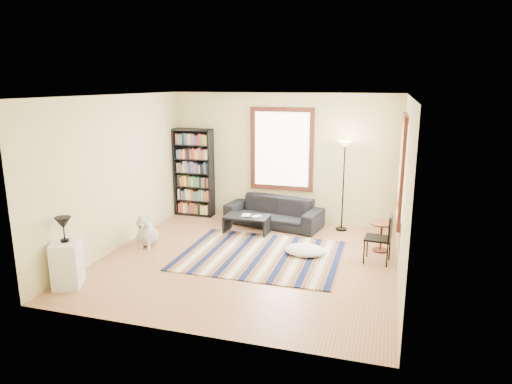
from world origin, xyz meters
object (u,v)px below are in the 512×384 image
(white_cabinet, at_px, (67,264))
(folding_chair, at_px, (378,238))
(coffee_table, at_px, (247,224))
(floor_cushion, at_px, (305,250))
(floor_lamp, at_px, (343,187))
(side_table, at_px, (381,237))
(dog, at_px, (147,229))
(bookshelf, at_px, (194,173))
(sofa, at_px, (273,212))

(white_cabinet, bearing_deg, folding_chair, 2.36)
(coffee_table, distance_m, white_cabinet, 3.65)
(coffee_table, bearing_deg, floor_cushion, -32.89)
(floor_lamp, bearing_deg, side_table, -52.20)
(coffee_table, height_order, dog, dog)
(bookshelf, bearing_deg, white_cabinet, -93.87)
(coffee_table, xyz_separation_m, floor_lamp, (1.84, 0.76, 0.75))
(folding_chair, bearing_deg, floor_lamp, 121.05)
(sofa, xyz_separation_m, bookshelf, (-1.96, 0.27, 0.70))
(bookshelf, xyz_separation_m, dog, (-0.01, -2.16, -0.69))
(bookshelf, relative_size, floor_cushion, 2.72)
(coffee_table, bearing_deg, white_cabinet, -120.33)
(floor_cushion, bearing_deg, bookshelf, 148.30)
(coffee_table, xyz_separation_m, folding_chair, (2.61, -0.87, 0.25))
(floor_lamp, height_order, folding_chair, floor_lamp)
(floor_cushion, bearing_deg, white_cabinet, -144.94)
(bookshelf, distance_m, floor_lamp, 3.41)
(side_table, bearing_deg, sofa, 157.09)
(side_table, bearing_deg, floor_cushion, -155.45)
(sofa, xyz_separation_m, floor_cushion, (0.98, -1.55, -0.21))
(white_cabinet, bearing_deg, dog, 57.44)
(floor_lamp, bearing_deg, white_cabinet, -133.32)
(dog, bearing_deg, coffee_table, 25.46)
(coffee_table, bearing_deg, side_table, -6.48)
(coffee_table, bearing_deg, folding_chair, -18.36)
(white_cabinet, relative_size, dog, 1.12)
(floor_cushion, bearing_deg, side_table, 24.55)
(side_table, relative_size, dog, 0.86)
(sofa, distance_m, bookshelf, 2.10)
(dog, bearing_deg, floor_cushion, -5.90)
(bookshelf, distance_m, side_table, 4.46)
(sofa, distance_m, white_cabinet, 4.41)
(sofa, xyz_separation_m, dog, (-1.97, -1.89, 0.01))
(side_table, xyz_separation_m, dog, (-4.24, -0.93, 0.04))
(bookshelf, bearing_deg, side_table, -16.21)
(white_cabinet, bearing_deg, coffee_table, 34.92)
(sofa, bearing_deg, bookshelf, -176.68)
(bookshelf, distance_m, coffee_table, 1.99)
(sofa, distance_m, coffee_table, 0.77)
(sofa, bearing_deg, white_cabinet, -109.25)
(white_cabinet, height_order, dog, white_cabinet)
(bookshelf, bearing_deg, dog, -90.34)
(coffee_table, relative_size, folding_chair, 1.05)
(sofa, height_order, dog, dog)
(side_table, relative_size, white_cabinet, 0.77)
(white_cabinet, bearing_deg, floor_cushion, 10.30)
(side_table, xyz_separation_m, folding_chair, (-0.05, -0.56, 0.16))
(sofa, height_order, floor_lamp, floor_lamp)
(side_table, bearing_deg, coffee_table, 173.52)
(white_cabinet, bearing_deg, side_table, 7.53)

